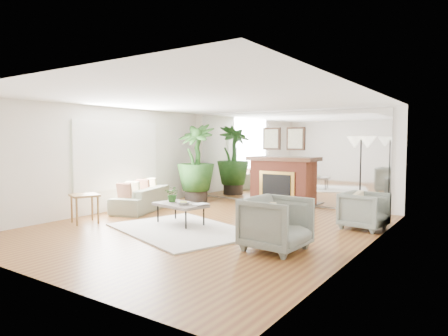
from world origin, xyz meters
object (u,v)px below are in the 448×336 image
Objects in this scene: armchair_back at (364,211)px; side_table at (85,199)px; fireplace at (280,180)px; sofa at (143,199)px; armchair_front at (276,224)px; potted_ficus at (196,160)px; floor_lamp at (361,149)px; coffee_table at (180,205)px.

armchair_back reaches higher than side_table.
fireplace is 3.56m from sofa.
armchair_front is at bearing 169.91° from armchair_back.
fireplace is at bearing 118.04° from sofa.
side_table is 3.62m from potted_ficus.
fireplace is 3.00× the size of side_table.
armchair_front is 0.51× the size of floor_lamp.
fireplace is 1.06× the size of sofa.
coffee_table is 2.51m from armchair_front.
armchair_front is 5.22m from potted_ficus.
fireplace reaches higher than armchair_back.
coffee_table is at bearing -143.34° from floor_lamp.
sofa reaches higher than coffee_table.
fireplace is 3.40m from coffee_table.
floor_lamp is (2.38, -1.15, 0.87)m from fireplace.
side_table is (0.14, -1.76, 0.22)m from sofa.
fireplace is 2.23× the size of armchair_front.
coffee_table is at bearing 49.08° from sofa.
armchair_front reaches higher than armchair_back.
armchair_back is at bearing -32.00° from fireplace.
fireplace is at bearing 29.25° from armchair_front.
armchair_front is at bearing 54.25° from sofa.
fireplace is 1.72× the size of coffee_table.
potted_ficus reaches higher than coffee_table.
coffee_table is 0.67× the size of floor_lamp.
floor_lamp reaches higher than armchair_front.
coffee_table is 2.00m from side_table.
fireplace is 0.95× the size of potted_ficus.
potted_ficus reaches higher than side_table.
armchair_back is (2.60, -1.62, -0.30)m from fireplace.
armchair_front reaches higher than coffee_table.
floor_lamp is (-0.22, 0.47, 1.17)m from armchair_back.
coffee_table is 1.74× the size of side_table.
potted_ficus is 1.20× the size of floor_lamp.
fireplace reaches higher than floor_lamp.
coffee_table is 1.30× the size of armchair_front.
armchair_front is 4.21m from side_table.
potted_ficus reaches higher than armchair_back.
sofa is 5.14m from armchair_back.
fireplace is 2.38m from potted_ficus.
side_table is at bearing -91.77° from potted_ficus.
armchair_front is (-0.72, -2.30, 0.06)m from armchair_back.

